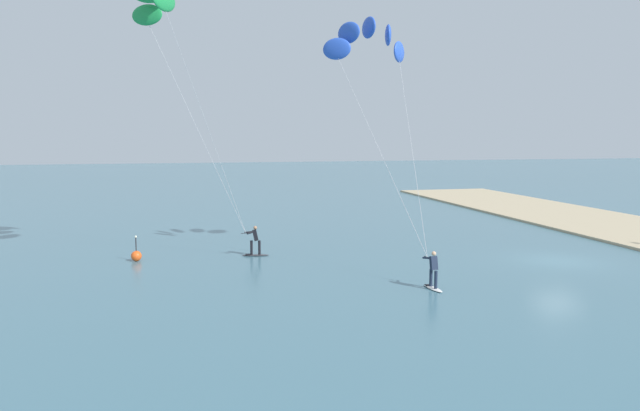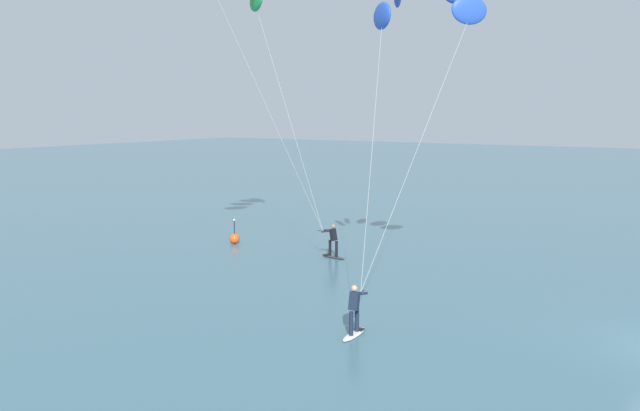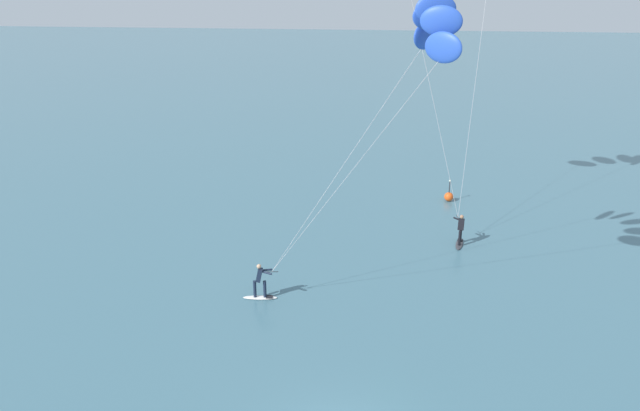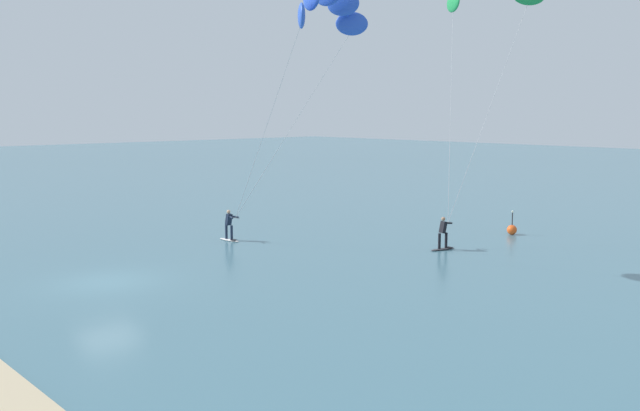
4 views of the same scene
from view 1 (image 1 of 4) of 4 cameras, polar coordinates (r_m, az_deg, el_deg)
The scene contains 4 objects.
ground_plane at distance 36.11m, azimuth 20.65°, elevation -4.70°, with size 240.00×240.00×0.00m, color #426B7A.
kitesurfer_nearshore at distance 33.59m, azimuth 4.64°, elevation 13.93°, with size 8.59×4.84×12.76m.
kitesurfer_mid_water at distance 34.03m, azimuth -14.33°, elevation 17.17°, with size 5.71×7.11×14.94m.
marker_buoy at distance 35.09m, azimuth -16.23°, elevation -4.36°, with size 0.56×0.56×1.38m.
Camera 1 is at (-29.21, 20.12, 6.76)m, focal length 35.47 mm.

